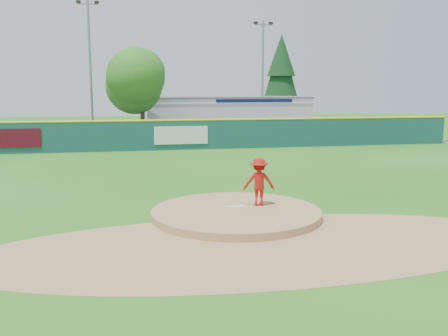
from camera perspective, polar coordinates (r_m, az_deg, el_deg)
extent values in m
plane|color=#286B19|center=(16.28, 1.39, -5.63)|extent=(120.00, 120.00, 0.00)
cylinder|color=#9E774C|center=(16.28, 1.39, -5.63)|extent=(5.50, 5.50, 0.50)
cube|color=white|center=(16.50, 1.17, -4.46)|extent=(0.60, 0.15, 0.04)
cylinder|color=#9E774C|center=(13.49, 4.24, -8.79)|extent=(15.40, 15.40, 0.01)
cube|color=#38383A|center=(42.69, -6.64, 3.54)|extent=(44.00, 16.00, 0.02)
imported|color=#AD130E|center=(16.67, 4.02, -1.58)|extent=(1.12, 0.75, 1.61)
imported|color=silver|center=(36.57, -8.71, 3.75)|extent=(5.84, 3.93, 1.49)
cube|color=silver|center=(48.36, -0.03, 6.15)|extent=(15.00, 8.00, 3.20)
cube|color=white|center=(44.37, 1.00, 7.68)|extent=(15.00, 0.06, 0.55)
cube|color=#0F194C|center=(44.80, 3.53, 7.68)|extent=(7.00, 0.03, 0.28)
cube|color=#59595B|center=(48.30, -0.03, 8.10)|extent=(15.20, 8.20, 0.12)
cube|color=#520B1A|center=(34.14, -23.17, 3.13)|extent=(3.60, 0.04, 1.20)
cube|color=white|center=(33.63, -4.92, 3.76)|extent=(3.60, 0.04, 1.20)
cube|color=#154643|center=(33.68, -5.38, 3.76)|extent=(40.00, 0.10, 2.00)
cylinder|color=yellow|center=(33.60, -5.41, 5.46)|extent=(40.00, 0.14, 0.14)
cylinder|color=#382314|center=(40.48, -9.26, 5.01)|extent=(0.36, 0.36, 2.60)
sphere|color=#387F23|center=(40.38, -9.39, 9.63)|extent=(5.60, 5.60, 5.60)
cylinder|color=#382314|center=(54.04, 6.46, 5.56)|extent=(0.40, 0.40, 1.60)
cone|color=#113A16|center=(53.95, 6.55, 10.60)|extent=(4.40, 4.40, 7.90)
cylinder|color=gray|center=(42.44, -15.02, 10.68)|extent=(0.20, 0.20, 11.00)
cube|color=gray|center=(42.92, -15.32, 17.63)|extent=(1.60, 0.10, 0.10)
cube|color=black|center=(42.99, -16.30, 17.78)|extent=(0.35, 0.25, 0.20)
cube|color=black|center=(42.91, -14.35, 17.88)|extent=(0.35, 0.25, 0.20)
cylinder|color=gray|center=(46.08, 4.43, 10.20)|extent=(0.20, 0.20, 10.00)
cube|color=gray|center=(46.40, 4.51, 16.01)|extent=(1.60, 0.10, 0.10)
cube|color=black|center=(46.24, 3.64, 16.23)|extent=(0.35, 0.25, 0.20)
cube|color=black|center=(46.62, 5.37, 16.15)|extent=(0.35, 0.25, 0.20)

